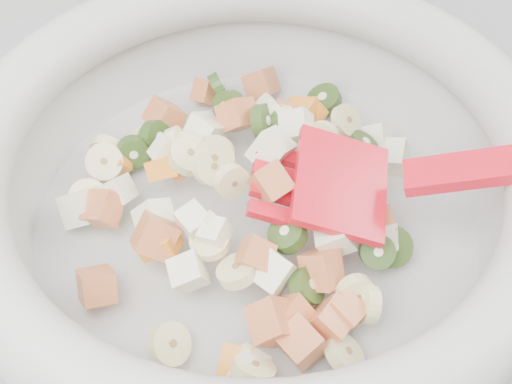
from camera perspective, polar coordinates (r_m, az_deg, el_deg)
name	(u,v)px	position (r m, az deg, el deg)	size (l,w,h in m)	color
mixing_bowl	(257,181)	(0.46, 0.06, 0.91)	(0.48, 0.39, 0.15)	#BBBBB9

